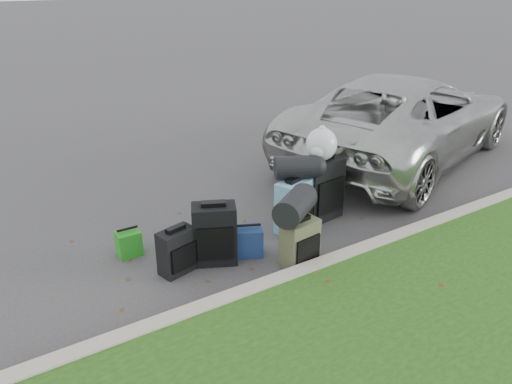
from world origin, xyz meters
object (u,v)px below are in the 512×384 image
tote_green (129,243)px  suitcase_teal (294,206)px  suv (403,117)px  tote_navy (248,241)px  suitcase_large_black_left (215,234)px  suitcase_olive (300,243)px  suitcase_large_black_right (321,189)px  suitcase_small_black (177,251)px

tote_green → suitcase_teal: bearing=-13.7°
suv → suitcase_teal: (-3.22, -1.21, -0.40)m
suv → tote_navy: (-4.02, -1.42, -0.56)m
suitcase_large_black_left → suitcase_teal: suitcase_large_black_left is taller
suitcase_large_black_left → suitcase_olive: (0.76, -0.57, -0.07)m
suitcase_large_black_left → suitcase_teal: bearing=32.2°
suitcase_teal → tote_navy: bearing=174.8°
tote_green → suitcase_olive: bearing=-37.6°
suv → suitcase_large_black_right: suv is taller
suitcase_small_black → tote_green: bearing=103.8°
suv → suitcase_large_black_left: size_ratio=7.52×
suitcase_olive → tote_green: 1.98m
suitcase_small_black → suitcase_large_black_right: suitcase_large_black_right is taller
suv → suitcase_large_black_right: bearing=94.4°
suitcase_small_black → tote_navy: (0.85, -0.10, -0.08)m
tote_green → tote_navy: tote_navy is taller
suv → suitcase_olive: bearing=99.8°
suitcase_small_black → suitcase_teal: size_ratio=0.75×
suv → tote_navy: size_ratio=15.50×
suitcase_teal → tote_navy: suitcase_teal is taller
suitcase_large_black_left → tote_green: bearing=165.3°
suv → tote_green: size_ratio=17.46×
suitcase_large_black_right → tote_green: suitcase_large_black_right is taller
suitcase_teal → suitcase_large_black_right: size_ratio=0.81×
tote_green → suitcase_large_black_right: bearing=-8.7°
suitcase_teal → tote_green: (-1.99, 0.52, -0.19)m
suv → suitcase_small_black: size_ratio=10.39×
suitcase_large_black_left → tote_navy: suitcase_large_black_left is taller
suitcase_teal → suitcase_large_black_right: 0.53m
suv → suitcase_large_black_left: 4.64m
suitcase_teal → tote_green: suitcase_teal is taller
tote_navy → tote_green: bearing=172.8°
suitcase_large_black_right → tote_navy: 1.37m
suitcase_small_black → suitcase_large_black_left: size_ratio=0.72×
suv → suitcase_teal: size_ratio=7.81×
suitcase_large_black_left → suitcase_small_black: bearing=-158.6°
suitcase_olive → suitcase_large_black_left: bearing=136.9°
suitcase_small_black → suitcase_teal: 1.66m
tote_navy → suitcase_teal: bearing=39.1°
suv → suitcase_small_black: bearing=87.2°
suitcase_large_black_left → tote_navy: (0.40, -0.07, -0.18)m
suv → tote_navy: 4.30m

